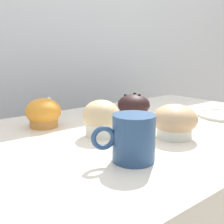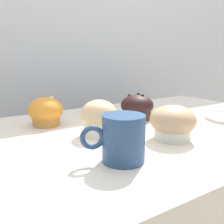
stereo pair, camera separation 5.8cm
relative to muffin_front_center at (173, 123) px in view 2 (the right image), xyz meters
The scene contains 6 objects.
wall_back 0.72m from the muffin_front_center, 88.20° to the left, with size 3.20×0.10×1.80m, color silver.
muffin_front_center is the anchor object (origin of this frame).
muffin_back_left 0.21m from the muffin_front_center, 74.70° to the left, with size 0.10×0.10×0.08m.
muffin_back_right 0.18m from the muffin_front_center, 135.89° to the left, with size 0.09×0.09×0.09m.
muffin_front_left 0.35m from the muffin_front_center, 126.00° to the left, with size 0.09×0.09×0.08m.
coffee_cup 0.18m from the muffin_front_center, 166.36° to the right, with size 0.11×0.08×0.09m.
Camera 2 is at (-0.46, -0.53, 1.09)m, focal length 42.00 mm.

